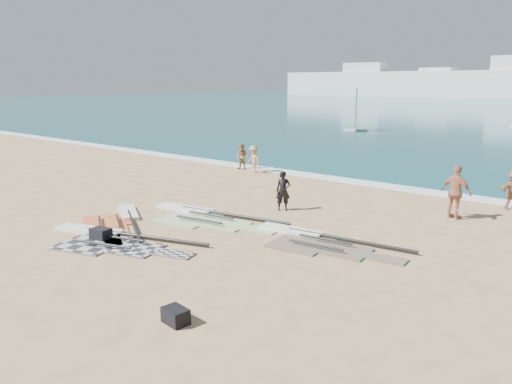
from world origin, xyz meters
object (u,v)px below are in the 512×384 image
Objects in this scene: gear_bag_far at (176,316)px; beachgoer_back at (456,192)px; rig_green at (202,216)px; rig_orange at (313,240)px; gear_bag_near at (101,234)px; person_wetsuit at (283,191)px; beachgoer_mid at (254,159)px; rig_grey at (108,239)px; rig_red at (119,220)px; beachgoer_left at (242,157)px.

beachgoer_back is (1.77, 12.01, 0.83)m from gear_bag_far.
rig_green is 1.10× the size of rig_orange.
person_wetsuit is (2.25, 6.71, 0.59)m from gear_bag_near.
gear_bag_near is at bearing -56.90° from beachgoer_mid.
rig_orange is 3.45× the size of person_wetsuit.
gear_bag_far reaches higher than rig_grey.
rig_orange is at bearing 52.31° from rig_red.
rig_grey is 2.90× the size of beachgoer_back.
rig_red is at bearing -137.51° from rig_green.
rig_green is 4.81m from rig_orange.
beachgoer_back reaches higher than gear_bag_far.
beachgoer_mid is at bearing 107.48° from gear_bag_near.
rig_green reaches higher than rig_red.
rig_grey reaches higher than rig_red.
rig_grey is 3.70× the size of person_wetsuit.
person_wetsuit reaches higher than rig_orange.
rig_grey is 10.38× the size of gear_bag_far.
rig_grey is 3.80× the size of beachgoer_mid.
rig_orange is 4.01m from person_wetsuit.
rig_grey is 6.54m from rig_orange.
beachgoer_back is at bearing 58.81° from rig_orange.
gear_bag_far is at bearing 93.27° from beachgoer_back.
rig_grey is 12.34m from beachgoer_back.
rig_green is 9.39m from beachgoer_back.
rig_grey is 2.15m from rig_red.
gear_bag_far is at bearing -20.33° from gear_bag_near.
rig_green is at bearing -63.66° from beachgoer_left.
rig_orange is at bearing -82.19° from person_wetsuit.
gear_bag_near is at bearing -161.96° from rig_grey.
person_wetsuit is at bearing 54.50° from rig_grey.
gear_bag_near is at bearing -74.50° from beachgoer_left.
beachgoer_left is (-3.67, 10.98, 0.70)m from rig_red.
gear_bag_near is at bearing -106.38° from rig_green.
gear_bag_near reaches higher than gear_bag_far.
beachgoer_mid is 0.76× the size of beachgoer_back.
beachgoer_left reaches higher than rig_red.
beachgoer_back is (5.59, 3.05, 0.22)m from person_wetsuit.
gear_bag_near is 12.88m from beachgoer_mid.
beachgoer_left is at bearing 178.58° from beachgoer_mid.
person_wetsuit is at bearing -45.30° from beachgoer_left.
gear_bag_far is at bearing -40.01° from beachgoer_mid.
beachgoer_back is at bearing 51.24° from gear_bag_near.
gear_bag_near is (1.35, -1.65, 0.15)m from rig_red.
rig_red is 11.60m from beachgoer_left.
beachgoer_mid reaches higher than gear_bag_near.
person_wetsuit is (1.76, 2.72, 0.73)m from rig_green.
beachgoer_left is (-5.19, 12.50, 0.70)m from rig_grey.
gear_bag_far is (0.77, -6.45, 0.12)m from rig_orange.
beachgoer_left reaches higher than rig_green.
person_wetsuit is (2.07, 6.58, 0.73)m from rig_grey.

